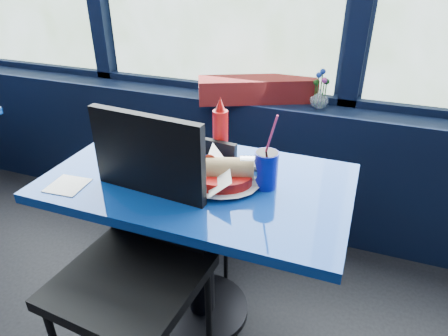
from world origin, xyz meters
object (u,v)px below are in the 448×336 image
at_px(chair_near_back, 208,192).
at_px(soda_cup, 266,169).
at_px(ketchup_bottle, 220,128).
at_px(chair_near_front, 139,243).
at_px(flower_vase, 320,96).
at_px(near_table, 199,215).
at_px(food_basket, 218,174).
at_px(planter_box, 257,89).

distance_m(chair_near_back, soda_cup, 0.59).
xyz_separation_m(chair_near_back, ketchup_bottle, (0.09, -0.07, 0.39)).
relative_size(chair_near_back, ketchup_bottle, 3.20).
xyz_separation_m(chair_near_front, flower_vase, (0.45, 1.14, 0.25)).
bearing_deg(near_table, food_basket, -4.44).
height_order(flower_vase, soda_cup, soda_cup).
xyz_separation_m(planter_box, ketchup_bottle, (0.00, -0.58, -0.00)).
relative_size(chair_near_back, soda_cup, 2.67).
xyz_separation_m(chair_near_back, flower_vase, (0.44, 0.52, 0.39)).
bearing_deg(food_basket, flower_vase, 80.23).
bearing_deg(flower_vase, near_table, -111.85).
distance_m(flower_vase, ketchup_bottle, 0.68).
distance_m(chair_near_back, ketchup_bottle, 0.41).
bearing_deg(flower_vase, soda_cup, -95.07).
relative_size(flower_vase, ketchup_bottle, 0.81).
bearing_deg(planter_box, near_table, -114.52).
bearing_deg(food_basket, chair_near_back, 125.57).
height_order(chair_near_back, ketchup_bottle, ketchup_bottle).
xyz_separation_m(near_table, chair_near_back, (-0.10, 0.33, -0.10)).
height_order(near_table, flower_vase, flower_vase).
bearing_deg(planter_box, food_basket, -108.53).
relative_size(chair_near_front, chair_near_back, 1.30).
distance_m(flower_vase, soda_cup, 0.81).
bearing_deg(chair_near_back, chair_near_front, 94.56).
height_order(near_table, soda_cup, soda_cup).
bearing_deg(chair_near_back, near_table, 112.40).
xyz_separation_m(flower_vase, food_basket, (-0.25, -0.85, -0.07)).
bearing_deg(flower_vase, chair_near_front, -111.64).
xyz_separation_m(planter_box, food_basket, (0.09, -0.85, -0.07)).
height_order(flower_vase, ketchup_bottle, flower_vase).
relative_size(planter_box, ketchup_bottle, 2.55).
distance_m(planter_box, flower_vase, 0.34).
bearing_deg(ketchup_bottle, soda_cup, -39.38).
bearing_deg(soda_cup, near_table, -172.03).
relative_size(chair_near_front, ketchup_bottle, 4.15).
bearing_deg(chair_near_front, ketchup_bottle, 83.43).
bearing_deg(flower_vase, chair_near_back, -130.09).
bearing_deg(flower_vase, planter_box, -178.73).
height_order(planter_box, ketchup_bottle, ketchup_bottle).
height_order(near_table, food_basket, food_basket).
distance_m(near_table, ketchup_bottle, 0.39).
distance_m(chair_near_front, chair_near_back, 0.64).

